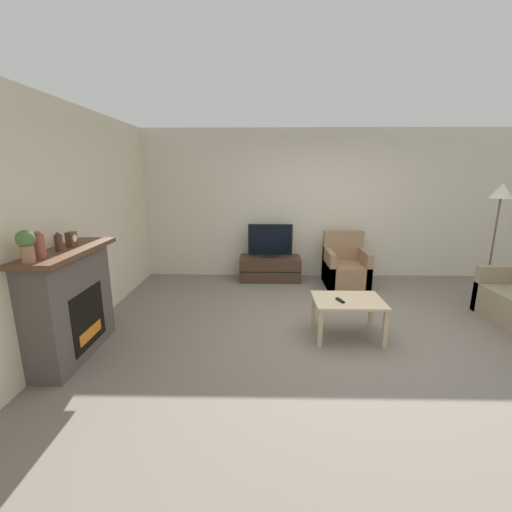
{
  "coord_description": "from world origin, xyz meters",
  "views": [
    {
      "loc": [
        -1.02,
        -3.93,
        1.92
      ],
      "look_at": [
        -1.1,
        0.47,
        0.85
      ],
      "focal_mm": 24.0,
      "sensor_mm": 36.0,
      "label": 1
    }
  ],
  "objects": [
    {
      "name": "wall_left",
      "position": [
        -3.22,
        0.0,
        1.35
      ],
      "size": [
        0.06,
        12.0,
        2.7
      ],
      "color": "beige",
      "rests_on": "ground"
    },
    {
      "name": "tv_stand",
      "position": [
        -0.87,
        2.13,
        0.22
      ],
      "size": [
        1.09,
        0.52,
        0.43
      ],
      "color": "#422D1E",
      "rests_on": "ground"
    },
    {
      "name": "mantel_clock",
      "position": [
        -3.0,
        -0.47,
        1.25
      ],
      "size": [
        0.08,
        0.11,
        0.15
      ],
      "color": "brown",
      "rests_on": "fireplace"
    },
    {
      "name": "coffee_table",
      "position": [
        0.0,
        -0.12,
        0.4
      ],
      "size": [
        0.81,
        0.6,
        0.47
      ],
      "color": "#CCB289",
      "rests_on": "ground"
    },
    {
      "name": "potted_plant",
      "position": [
        -3.0,
        -1.15,
        1.34
      ],
      "size": [
        0.15,
        0.15,
        0.28
      ],
      "color": "#936B4C",
      "rests_on": "fireplace"
    },
    {
      "name": "remote",
      "position": [
        -0.11,
        -0.18,
        0.48
      ],
      "size": [
        0.08,
        0.16,
        0.02
      ],
      "rotation": [
        0.0,
        0.0,
        0.31
      ],
      "color": "black",
      "rests_on": "coffee_table"
    },
    {
      "name": "armchair",
      "position": [
        0.44,
        1.86,
        0.3
      ],
      "size": [
        0.7,
        0.76,
        0.92
      ],
      "color": "#937051",
      "rests_on": "ground"
    },
    {
      "name": "tv",
      "position": [
        -0.87,
        2.13,
        0.71
      ],
      "size": [
        0.8,
        0.18,
        0.6
      ],
      "color": "black",
      "rests_on": "tv_stand"
    },
    {
      "name": "mantel_vase_centre_left",
      "position": [
        -3.0,
        -0.69,
        1.26
      ],
      "size": [
        0.07,
        0.07,
        0.19
      ],
      "color": "#512D23",
      "rests_on": "fireplace"
    },
    {
      "name": "ground_plane",
      "position": [
        0.0,
        0.0,
        0.0
      ],
      "size": [
        24.0,
        24.0,
        0.0
      ],
      "primitive_type": "plane",
      "color": "slate"
    },
    {
      "name": "fireplace",
      "position": [
        -3.02,
        -0.6,
        0.6
      ],
      "size": [
        0.46,
        1.29,
        1.17
      ],
      "color": "#564C47",
      "rests_on": "ground"
    },
    {
      "name": "wall_back",
      "position": [
        0.0,
        2.45,
        1.35
      ],
      "size": [
        12.0,
        0.06,
        2.7
      ],
      "color": "beige",
      "rests_on": "ground"
    },
    {
      "name": "mantel_vase_left",
      "position": [
        -3.0,
        -0.99,
        1.29
      ],
      "size": [
        0.1,
        0.1,
        0.25
      ],
      "color": "#994C3D",
      "rests_on": "fireplace"
    },
    {
      "name": "floor_lamp",
      "position": [
        2.48,
        1.21,
        1.53
      ],
      "size": [
        0.32,
        0.32,
        1.78
      ],
      "color": "black",
      "rests_on": "ground"
    }
  ]
}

